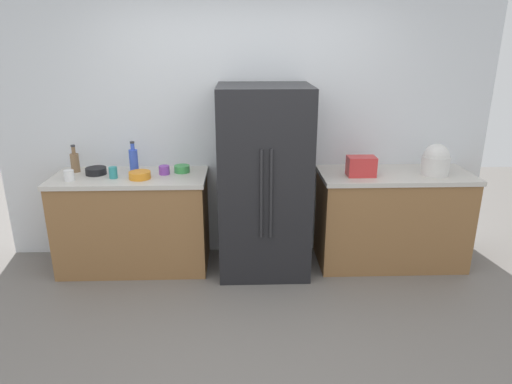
% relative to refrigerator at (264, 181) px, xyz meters
% --- Properties ---
extents(ground_plane, '(9.39, 9.39, 0.00)m').
position_rel_refrigerator_xyz_m(ground_plane, '(-0.17, -1.27, -0.85)').
color(ground_plane, slate).
extents(kitchen_back_panel, '(4.70, 0.10, 2.75)m').
position_rel_refrigerator_xyz_m(kitchen_back_panel, '(-0.17, 0.42, 0.52)').
color(kitchen_back_panel, silver).
rests_on(kitchen_back_panel, ground_plane).
extents(counter_left, '(1.38, 0.63, 0.90)m').
position_rel_refrigerator_xyz_m(counter_left, '(-1.21, 0.06, -0.40)').
color(counter_left, olive).
rests_on(counter_left, ground_plane).
extents(counter_right, '(1.39, 0.63, 0.90)m').
position_rel_refrigerator_xyz_m(counter_right, '(1.22, 0.06, -0.40)').
color(counter_right, olive).
rests_on(counter_right, ground_plane).
extents(refrigerator, '(0.81, 0.73, 1.70)m').
position_rel_refrigerator_xyz_m(refrigerator, '(0.00, 0.00, 0.00)').
color(refrigerator, black).
rests_on(refrigerator, ground_plane).
extents(toaster, '(0.25, 0.16, 0.18)m').
position_rel_refrigerator_xyz_m(toaster, '(0.87, -0.02, 0.14)').
color(toaster, red).
rests_on(toaster, counter_right).
extents(rice_cooker, '(0.25, 0.25, 0.28)m').
position_rel_refrigerator_xyz_m(rice_cooker, '(1.55, 0.00, 0.18)').
color(rice_cooker, silver).
rests_on(rice_cooker, counter_right).
extents(bottle_a, '(0.08, 0.08, 0.29)m').
position_rel_refrigerator_xyz_m(bottle_a, '(-1.18, 0.15, 0.17)').
color(bottle_a, blue).
rests_on(bottle_a, counter_left).
extents(bottle_b, '(0.08, 0.08, 0.25)m').
position_rel_refrigerator_xyz_m(bottle_b, '(-1.74, 0.20, 0.15)').
color(bottle_b, brown).
rests_on(bottle_b, counter_left).
extents(cup_a, '(0.08, 0.08, 0.10)m').
position_rel_refrigerator_xyz_m(cup_a, '(-1.70, -0.08, 0.10)').
color(cup_a, white).
rests_on(cup_a, counter_left).
extents(cup_b, '(0.10, 0.10, 0.08)m').
position_rel_refrigerator_xyz_m(cup_b, '(-0.90, 0.09, 0.09)').
color(cup_b, purple).
rests_on(cup_b, counter_left).
extents(cup_c, '(0.07, 0.07, 0.10)m').
position_rel_refrigerator_xyz_m(cup_c, '(-1.33, -0.02, 0.10)').
color(cup_c, teal).
rests_on(cup_c, counter_left).
extents(cup_d, '(0.09, 0.09, 0.10)m').
position_rel_refrigerator_xyz_m(cup_d, '(0.90, 0.23, 0.10)').
color(cup_d, red).
rests_on(cup_d, counter_right).
extents(bowl_a, '(0.19, 0.19, 0.06)m').
position_rel_refrigerator_xyz_m(bowl_a, '(-1.52, 0.11, 0.08)').
color(bowl_a, black).
rests_on(bowl_a, counter_left).
extents(bowl_b, '(0.14, 0.14, 0.06)m').
position_rel_refrigerator_xyz_m(bowl_b, '(-0.75, 0.16, 0.08)').
color(bowl_b, green).
rests_on(bowl_b, counter_left).
extents(bowl_c, '(0.19, 0.19, 0.06)m').
position_rel_refrigerator_xyz_m(bowl_c, '(-1.10, -0.04, 0.08)').
color(bowl_c, orange).
rests_on(bowl_c, counter_left).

